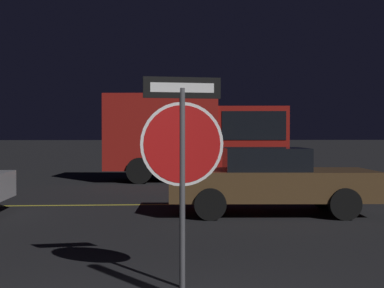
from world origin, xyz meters
The scene contains 4 objects.
road_center_stripe centered at (0.00, 8.56, 0.00)m, with size 43.66×0.12×0.01m, color gold.
stop_sign centered at (0.40, 2.00, 1.51)m, with size 0.87×0.12×2.20m.
passing_car_3 centered at (2.40, 7.05, 0.68)m, with size 4.22×1.99×1.33m.
delivery_truck centered at (1.52, 14.52, 1.60)m, with size 6.17×2.70×2.92m.
Camera 1 is at (0.14, -3.55, 1.61)m, focal length 50.00 mm.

